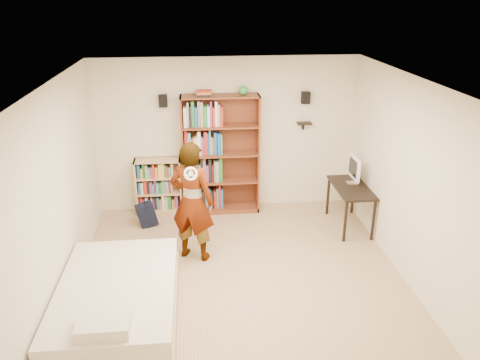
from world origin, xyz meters
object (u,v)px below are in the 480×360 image
object	(u,v)px
tall_bookshelf	(221,155)
computer_desk	(350,207)
person	(192,202)
low_bookshelf	(159,186)
daybed	(118,298)

from	to	relation	value
tall_bookshelf	computer_desk	xyz separation A→B (m)	(2.08, -0.83, -0.68)
computer_desk	person	size ratio (longest dim) A/B	0.59
low_bookshelf	person	distance (m)	1.74
low_bookshelf	computer_desk	bearing A→B (deg)	-15.38
low_bookshelf	computer_desk	size ratio (longest dim) A/B	0.94
tall_bookshelf	computer_desk	bearing A→B (deg)	-21.77
computer_desk	daybed	bearing A→B (deg)	-149.44
tall_bookshelf	low_bookshelf	size ratio (longest dim) A/B	2.10
daybed	person	bearing A→B (deg)	56.08
computer_desk	tall_bookshelf	bearing A→B (deg)	158.23
low_bookshelf	computer_desk	world-z (taller)	low_bookshelf
computer_desk	person	distance (m)	2.74
daybed	low_bookshelf	bearing A→B (deg)	83.71
tall_bookshelf	low_bookshelf	distance (m)	1.23
daybed	person	world-z (taller)	person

